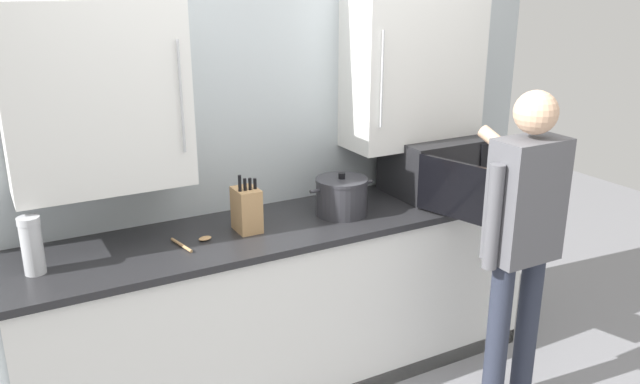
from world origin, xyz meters
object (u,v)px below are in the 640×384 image
Objects in this scene: stock_pot at (342,196)px; knife_block at (247,209)px; wooden_spoon at (195,241)px; thermos_flask at (32,245)px; microwave_oven at (436,165)px; person_figure at (522,228)px.

stock_pot is 1.25× the size of knife_block.
wooden_spoon is 0.69m from thermos_flask.
stock_pot is (-0.65, -0.06, -0.06)m from microwave_oven.
stock_pot is at bearing 131.51° from person_figure.
wooden_spoon is at bearing -179.42° from stock_pot.
microwave_oven is at bearing 1.43° from thermos_flask.
thermos_flask is at bearing 179.06° from wooden_spoon.
person_figure is (1.39, -0.67, 0.03)m from wooden_spoon.
wooden_spoon is at bearing -173.66° from knife_block.
knife_block reaches higher than thermos_flask.
thermos_flask is (-0.68, 0.01, 0.12)m from wooden_spoon.
stock_pot is 1.99× the size of wooden_spoon.
microwave_oven is 1.46m from wooden_spoon.
thermos_flask is at bearing -178.83° from knife_block.
thermos_flask reaches higher than wooden_spoon.
microwave_oven is 1.17m from knife_block.
microwave_oven reaches higher than knife_block.
wooden_spoon is 0.74× the size of thermos_flask.
person_figure reaches higher than thermos_flask.
thermos_flask reaches higher than stock_pot.
microwave_oven is at bearing 85.76° from person_figure.
person_figure is (-0.05, -0.73, -0.12)m from microwave_oven.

